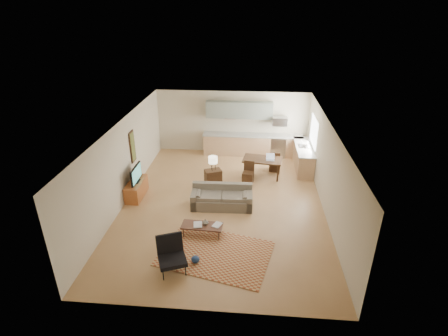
# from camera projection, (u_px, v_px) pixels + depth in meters

# --- Properties ---
(room) EXTENTS (9.00, 9.00, 9.00)m
(room) POSITION_uv_depth(u_px,v_px,m) (223.00, 166.00, 11.03)
(room) COLOR #AC7C4C
(room) RESTS_ON ground
(kitchen_counter_back) EXTENTS (4.26, 0.64, 0.92)m
(kitchen_counter_back) POSITION_uv_depth(u_px,v_px,m) (252.00, 145.00, 15.11)
(kitchen_counter_back) COLOR tan
(kitchen_counter_back) RESTS_ON ground
(kitchen_counter_right) EXTENTS (0.64, 2.26, 0.92)m
(kitchen_counter_right) POSITION_uv_depth(u_px,v_px,m) (303.00, 157.00, 13.89)
(kitchen_counter_right) COLOR tan
(kitchen_counter_right) RESTS_ON ground
(kitchen_range) EXTENTS (0.62, 0.62, 0.90)m
(kitchen_range) POSITION_uv_depth(u_px,v_px,m) (278.00, 146.00, 15.03)
(kitchen_range) COLOR #A5A8AD
(kitchen_range) RESTS_ON ground
(kitchen_microwave) EXTENTS (0.62, 0.40, 0.35)m
(kitchen_microwave) POSITION_uv_depth(u_px,v_px,m) (280.00, 121.00, 14.57)
(kitchen_microwave) COLOR #A5A8AD
(kitchen_microwave) RESTS_ON room
(upper_cabinets) EXTENTS (2.80, 0.34, 0.70)m
(upper_cabinets) POSITION_uv_depth(u_px,v_px,m) (239.00, 110.00, 14.65)
(upper_cabinets) COLOR gray
(upper_cabinets) RESTS_ON room
(window_right) EXTENTS (0.02, 1.40, 1.05)m
(window_right) POSITION_uv_depth(u_px,v_px,m) (314.00, 132.00, 13.40)
(window_right) COLOR white
(window_right) RESTS_ON room
(wall_art_left) EXTENTS (0.06, 0.42, 1.10)m
(wall_art_left) POSITION_uv_depth(u_px,v_px,m) (133.00, 147.00, 12.00)
(wall_art_left) COLOR olive
(wall_art_left) RESTS_ON room
(triptych) EXTENTS (1.70, 0.04, 0.50)m
(triptych) POSITION_uv_depth(u_px,v_px,m) (230.00, 113.00, 14.89)
(triptych) COLOR beige
(triptych) RESTS_ON room
(rug) EXTENTS (3.20, 2.57, 0.02)m
(rug) POSITION_uv_depth(u_px,v_px,m) (216.00, 253.00, 9.27)
(rug) COLOR #9C4325
(rug) RESTS_ON floor
(sofa) EXTENTS (2.07, 0.95, 0.71)m
(sofa) POSITION_uv_depth(u_px,v_px,m) (222.00, 197.00, 11.27)
(sofa) COLOR #696151
(sofa) RESTS_ON floor
(coffee_table) EXTENTS (1.19, 0.53, 0.35)m
(coffee_table) POSITION_uv_depth(u_px,v_px,m) (202.00, 230.00, 9.94)
(coffee_table) COLOR #4A2B1E
(coffee_table) RESTS_ON floor
(book_a) EXTENTS (0.34, 0.39, 0.03)m
(book_a) POSITION_uv_depth(u_px,v_px,m) (194.00, 225.00, 9.85)
(book_a) COLOR maroon
(book_a) RESTS_ON coffee_table
(book_b) EXTENTS (0.44, 0.46, 0.02)m
(book_b) POSITION_uv_depth(u_px,v_px,m) (214.00, 224.00, 9.90)
(book_b) COLOR navy
(book_b) RESTS_ON coffee_table
(vase) EXTENTS (0.17, 0.17, 0.17)m
(vase) POSITION_uv_depth(u_px,v_px,m) (205.00, 222.00, 9.86)
(vase) COLOR black
(vase) RESTS_ON coffee_table
(armchair) EXTENTS (0.99, 0.99, 0.87)m
(armchair) POSITION_uv_depth(u_px,v_px,m) (172.00, 256.00, 8.52)
(armchair) COLOR black
(armchair) RESTS_ON floor
(tv_credenza) EXTENTS (0.47, 1.23, 0.57)m
(tv_credenza) POSITION_uv_depth(u_px,v_px,m) (136.00, 189.00, 11.91)
(tv_credenza) COLOR #9A4F25
(tv_credenza) RESTS_ON floor
(tv) EXTENTS (0.09, 0.94, 0.57)m
(tv) POSITION_uv_depth(u_px,v_px,m) (136.00, 174.00, 11.66)
(tv) COLOR black
(tv) RESTS_ON tv_credenza
(console_table) EXTENTS (0.68, 0.58, 0.67)m
(console_table) POSITION_uv_depth(u_px,v_px,m) (213.00, 178.00, 12.50)
(console_table) COLOR #321F11
(console_table) RESTS_ON floor
(table_lamp) EXTENTS (0.45, 0.45, 0.53)m
(table_lamp) POSITION_uv_depth(u_px,v_px,m) (213.00, 163.00, 12.24)
(table_lamp) COLOR beige
(table_lamp) RESTS_ON console_table
(dining_table) EXTENTS (1.54, 1.02, 0.73)m
(dining_table) POSITION_uv_depth(u_px,v_px,m) (262.00, 168.00, 13.25)
(dining_table) COLOR #321F11
(dining_table) RESTS_ON floor
(dining_chair_near) EXTENTS (0.45, 0.46, 0.81)m
(dining_chair_near) POSITION_uv_depth(u_px,v_px,m) (248.00, 173.00, 12.77)
(dining_chair_near) COLOR #321F11
(dining_chair_near) RESTS_ON floor
(dining_chair_far) EXTENTS (0.46, 0.48, 0.83)m
(dining_chair_far) POSITION_uv_depth(u_px,v_px,m) (275.00, 161.00, 13.69)
(dining_chair_far) COLOR #321F11
(dining_chair_far) RESTS_ON floor
(laptop) EXTENTS (0.31, 0.24, 0.23)m
(laptop) POSITION_uv_depth(u_px,v_px,m) (270.00, 157.00, 12.94)
(laptop) COLOR #A5A8AD
(laptop) RESTS_ON dining_table
(soap_bottle) EXTENTS (0.12, 0.12, 0.19)m
(soap_bottle) POSITION_uv_depth(u_px,v_px,m) (301.00, 142.00, 13.89)
(soap_bottle) COLOR beige
(soap_bottle) RESTS_ON kitchen_counter_right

